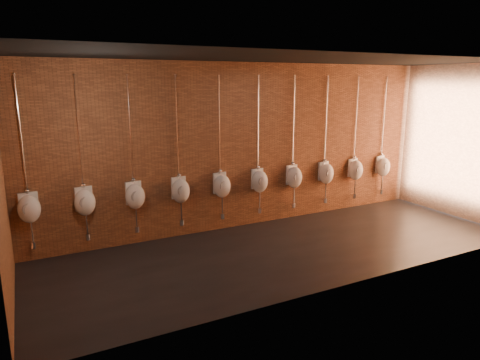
# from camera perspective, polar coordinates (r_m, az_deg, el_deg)

# --- Properties ---
(ground) EXTENTS (8.50, 8.50, 0.00)m
(ground) POSITION_cam_1_polar(r_m,az_deg,el_deg) (7.57, 6.57, -9.12)
(ground) COLOR black
(ground) RESTS_ON ground
(room_shell) EXTENTS (8.54, 3.04, 3.22)m
(room_shell) POSITION_cam_1_polar(r_m,az_deg,el_deg) (7.07, 6.99, 6.17)
(room_shell) COLOR black
(room_shell) RESTS_ON ground
(urinal_0) EXTENTS (0.39, 0.35, 2.71)m
(urinal_0) POSITION_cam_1_polar(r_m,az_deg,el_deg) (7.45, -26.30, -3.35)
(urinal_0) COLOR white
(urinal_0) RESTS_ON ground
(urinal_1) EXTENTS (0.39, 0.35, 2.71)m
(urinal_1) POSITION_cam_1_polar(r_m,az_deg,el_deg) (7.49, -19.99, -2.68)
(urinal_1) COLOR white
(urinal_1) RESTS_ON ground
(urinal_2) EXTENTS (0.39, 0.35, 2.71)m
(urinal_2) POSITION_cam_1_polar(r_m,az_deg,el_deg) (7.63, -13.83, -2.00)
(urinal_2) COLOR white
(urinal_2) RESTS_ON ground
(urinal_3) EXTENTS (0.39, 0.35, 2.71)m
(urinal_3) POSITION_cam_1_polar(r_m,az_deg,el_deg) (7.85, -7.95, -1.32)
(urinal_3) COLOR white
(urinal_3) RESTS_ON ground
(urinal_4) EXTENTS (0.39, 0.35, 2.71)m
(urinal_4) POSITION_cam_1_polar(r_m,az_deg,el_deg) (8.14, -2.45, -0.68)
(urinal_4) COLOR white
(urinal_4) RESTS_ON ground
(urinal_5) EXTENTS (0.39, 0.35, 2.71)m
(urinal_5) POSITION_cam_1_polar(r_m,az_deg,el_deg) (8.51, 2.62, -0.08)
(urinal_5) COLOR white
(urinal_5) RESTS_ON ground
(urinal_6) EXTENTS (0.39, 0.35, 2.71)m
(urinal_6) POSITION_cam_1_polar(r_m,az_deg,el_deg) (8.94, 7.23, 0.46)
(urinal_6) COLOR white
(urinal_6) RESTS_ON ground
(urinal_7) EXTENTS (0.39, 0.35, 2.71)m
(urinal_7) POSITION_cam_1_polar(r_m,az_deg,el_deg) (9.42, 11.40, 0.95)
(urinal_7) COLOR white
(urinal_7) RESTS_ON ground
(urinal_8) EXTENTS (0.39, 0.35, 2.71)m
(urinal_8) POSITION_cam_1_polar(r_m,az_deg,el_deg) (9.95, 15.14, 1.39)
(urinal_8) COLOR white
(urinal_8) RESTS_ON ground
(urinal_9) EXTENTS (0.39, 0.35, 2.71)m
(urinal_9) POSITION_cam_1_polar(r_m,az_deg,el_deg) (10.52, 18.50, 1.78)
(urinal_9) COLOR white
(urinal_9) RESTS_ON ground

